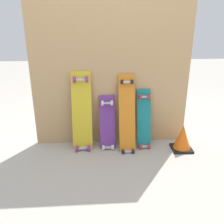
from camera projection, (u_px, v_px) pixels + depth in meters
ground_plane at (112, 143)px, 3.13m from camera, size 12.00×12.00×0.00m
plywood_wall_panel at (111, 69)px, 2.87m from camera, size 1.82×0.04×1.82m
skateboard_yellow at (82, 114)px, 2.90m from camera, size 0.23×0.26×0.96m
skateboard_purple at (107, 125)px, 2.97m from camera, size 0.18×0.25×0.68m
skateboard_orange at (127, 117)px, 2.90m from camera, size 0.18×0.34×0.93m
skateboard_teal at (144, 122)px, 2.99m from camera, size 0.16×0.25×0.75m
traffic_cone at (182, 138)px, 2.93m from camera, size 0.23×0.23×0.31m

